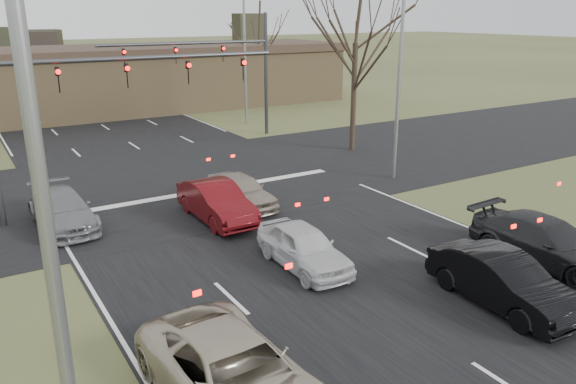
% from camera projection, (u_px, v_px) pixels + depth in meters
% --- Properties ---
extents(ground, '(360.00, 360.00, 0.00)m').
position_uv_depth(ground, '(391.00, 311.00, 15.71)').
color(ground, '#434B28').
rests_on(ground, ground).
extents(road_main, '(14.00, 300.00, 0.02)m').
position_uv_depth(road_main, '(40.00, 85.00, 64.41)').
color(road_main, black).
rests_on(road_main, ground).
extents(road_cross, '(200.00, 14.00, 0.02)m').
position_uv_depth(road_cross, '(188.00, 181.00, 27.88)').
color(road_cross, black).
rests_on(road_cross, ground).
extents(building, '(42.40, 10.40, 5.30)m').
position_uv_depth(building, '(105.00, 80.00, 46.74)').
color(building, olive).
rests_on(building, ground).
extents(mast_arm_near, '(12.12, 0.24, 8.00)m').
position_uv_depth(mast_arm_near, '(76.00, 90.00, 22.11)').
color(mast_arm_near, '#383A3D').
rests_on(mast_arm_near, ground).
extents(mast_arm_far, '(11.12, 0.24, 8.00)m').
position_uv_depth(mast_arm_far, '(228.00, 61.00, 35.93)').
color(mast_arm_far, '#383A3D').
rests_on(mast_arm_far, ground).
extents(streetlight_left, '(2.34, 0.25, 10.00)m').
position_uv_depth(streetlight_left, '(64.00, 234.00, 6.37)').
color(streetlight_left, gray).
rests_on(streetlight_left, ground).
extents(streetlight_right_near, '(2.34, 0.25, 10.00)m').
position_uv_depth(streetlight_right_near, '(397.00, 66.00, 26.52)').
color(streetlight_right_near, gray).
rests_on(streetlight_right_near, ground).
extents(streetlight_right_far, '(2.34, 0.25, 10.00)m').
position_uv_depth(streetlight_right_far, '(243.00, 47.00, 40.57)').
color(streetlight_right_far, gray).
rests_on(streetlight_right_far, ground).
extents(tree_right_far, '(5.40, 5.40, 9.00)m').
position_uv_depth(tree_right_far, '(258.00, 25.00, 49.47)').
color(tree_right_far, black).
rests_on(tree_right_far, ground).
extents(car_silver_suv, '(2.86, 5.71, 1.55)m').
position_uv_depth(car_silver_suv, '(235.00, 376.00, 11.65)').
color(car_silver_suv, '#BAAC96').
rests_on(car_silver_suv, ground).
extents(car_white_sedan, '(1.76, 4.17, 1.41)m').
position_uv_depth(car_white_sedan, '(304.00, 247.00, 18.27)').
color(car_white_sedan, silver).
rests_on(car_white_sedan, ground).
extents(car_black_hatch, '(1.87, 4.70, 1.52)m').
position_uv_depth(car_black_hatch, '(502.00, 281.00, 15.85)').
color(car_black_hatch, black).
rests_on(car_black_hatch, ground).
extents(car_charcoal_sedan, '(2.37, 5.33, 1.52)m').
position_uv_depth(car_charcoal_sedan, '(547.00, 242.00, 18.51)').
color(car_charcoal_sedan, black).
rests_on(car_charcoal_sedan, ground).
extents(car_grey_ahead, '(2.11, 4.89, 1.40)m').
position_uv_depth(car_grey_ahead, '(62.00, 209.00, 21.74)').
color(car_grey_ahead, slate).
rests_on(car_grey_ahead, ground).
extents(car_red_ahead, '(1.67, 4.67, 1.54)m').
position_uv_depth(car_red_ahead, '(217.00, 202.00, 22.42)').
color(car_red_ahead, '#530B0F').
rests_on(car_red_ahead, ground).
extents(car_silver_ahead, '(1.87, 4.27, 1.43)m').
position_uv_depth(car_silver_ahead, '(241.00, 191.00, 24.01)').
color(car_silver_ahead, '#9F9181').
rests_on(car_silver_ahead, ground).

